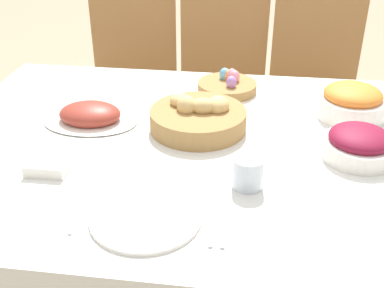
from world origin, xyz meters
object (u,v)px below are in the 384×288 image
ham_platter (90,116)px  drinking_cup (248,172)px  dinner_plate (146,216)px  fork (81,212)px  chair_far_right (315,92)px  spoon (226,224)px  chair_far_center (223,87)px  bread_basket (198,117)px  carrot_bowl (352,102)px  chair_far_left (133,83)px  butter_dish (47,168)px  egg_basket (228,85)px  knife (213,223)px  beet_salad_bowl (359,144)px

ham_platter → drinking_cup: (0.51, -0.30, 0.02)m
dinner_plate → fork: size_ratio=1.59×
chair_far_right → drinking_cup: chair_far_right is taller
chair_far_right → spoon: chair_far_right is taller
chair_far_center → drinking_cup: 1.18m
bread_basket → dinner_plate: bearing=-97.8°
dinner_plate → fork: bearing=180.0°
chair_far_right → ham_platter: size_ratio=3.25×
spoon → carrot_bowl: bearing=61.2°
ham_platter → dinner_plate: size_ratio=1.16×
chair_far_left → ham_platter: bearing=-89.6°
drinking_cup → bread_basket: bearing=118.6°
butter_dish → fork: bearing=-46.8°
chair_far_right → butter_dish: bearing=-129.3°
carrot_bowl → spoon: bearing=-120.3°
chair_far_left → spoon: (0.55, -1.31, 0.21)m
egg_basket → fork: egg_basket is taller
chair_far_right → knife: 1.37m
ham_platter → beet_salad_bowl: (0.81, -0.11, 0.02)m
dinner_plate → spoon: dinner_plate is taller
chair_far_left → chair_far_right: size_ratio=1.00×
fork → chair_far_left: bearing=97.6°
bread_basket → dinner_plate: (-0.06, -0.46, -0.03)m
spoon → knife: bearing=-178.5°
fork → drinking_cup: (0.38, 0.16, 0.04)m
beet_salad_bowl → dinner_plate: beet_salad_bowl is taller
dinner_plate → fork: dinner_plate is taller
bread_basket → egg_basket: bread_basket is taller
beet_salad_bowl → dinner_plate: bearing=-146.4°
fork → carrot_bowl: bearing=39.7°
egg_basket → bread_basket: bearing=-102.7°
egg_basket → spoon: size_ratio=1.30×
chair_far_center → dinner_plate: chair_far_center is taller
chair_far_left → butter_dish: 1.17m
bread_basket → butter_dish: bearing=-139.8°
ham_platter → drinking_cup: size_ratio=3.69×
fork → drinking_cup: drinking_cup is taller
egg_basket → carrot_bowl: 0.44m
chair_far_right → beet_salad_bowl: 0.99m
knife → carrot_bowl: bearing=56.1°
dinner_plate → chair_far_left: bearing=105.7°
egg_basket → ham_platter: egg_basket is taller
spoon → dinner_plate: bearing=-178.5°
ham_platter → fork: 0.48m
chair_far_left → knife: bearing=-73.4°
egg_basket → butter_dish: (-0.44, -0.62, -0.01)m
bread_basket → butter_dish: size_ratio=2.73×
bread_basket → knife: size_ratio=1.81×
chair_far_left → butter_dish: (0.06, -1.15, 0.22)m
spoon → chair_far_center: bearing=96.2°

